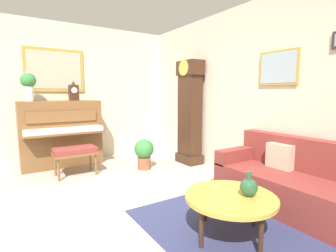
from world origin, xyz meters
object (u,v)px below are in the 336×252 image
object	(u,v)px
coffee_table	(230,198)
piano_bench	(75,152)
grandfather_clock	(190,115)
piano	(61,133)
mantel_clock	(74,92)
couch	(297,184)
green_jug	(249,187)
flower_vase	(28,83)
potted_plant	(144,152)

from	to	relation	value
coffee_table	piano_bench	bearing A→B (deg)	-163.12
grandfather_clock	coffee_table	distance (m)	2.73
piano	mantel_clock	bearing A→B (deg)	89.38
couch	mantel_clock	bearing A→B (deg)	-153.76
green_jug	couch	bearing A→B (deg)	95.33
piano	flower_vase	bearing A→B (deg)	-89.72
piano	coffee_table	size ratio (longest dim) A/B	1.64
green_jug	potted_plant	bearing A→B (deg)	175.78
couch	coffee_table	size ratio (longest dim) A/B	2.16
coffee_table	potted_plant	distance (m)	2.47
piano_bench	potted_plant	world-z (taller)	potted_plant
piano	piano_bench	size ratio (longest dim) A/B	2.06
green_jug	potted_plant	xyz separation A→B (m)	(-2.55, 0.19, -0.18)
couch	mantel_clock	distance (m)	4.12
flower_vase	coffee_table	bearing A→B (deg)	21.62
piano_bench	mantel_clock	xyz separation A→B (m)	(-0.80, 0.20, 1.02)
grandfather_clock	green_jug	bearing A→B (deg)	-25.34
mantel_clock	couch	bearing A→B (deg)	26.24
couch	flower_vase	world-z (taller)	flower_vase
grandfather_clock	piano	bearing A→B (deg)	-118.89
couch	piano	bearing A→B (deg)	-150.37
mantel_clock	potted_plant	distance (m)	1.83
piano	couch	size ratio (longest dim) A/B	0.76
potted_plant	coffee_table	bearing A→B (deg)	-7.51
piano_bench	green_jug	world-z (taller)	green_jug
grandfather_clock	green_jug	world-z (taller)	grandfather_clock
piano_bench	couch	bearing A→B (deg)	35.28
piano_bench	coffee_table	size ratio (longest dim) A/B	0.80
mantel_clock	potted_plant	size ratio (longest dim) A/B	0.68
coffee_table	green_jug	distance (m)	0.20
piano	mantel_clock	distance (m)	0.84
couch	potted_plant	size ratio (longest dim) A/B	3.39
coffee_table	potted_plant	xyz separation A→B (m)	(-2.44, 0.32, -0.06)
grandfather_clock	mantel_clock	world-z (taller)	grandfather_clock
mantel_clock	green_jug	xyz separation A→B (m)	(3.65, 0.77, -0.92)
grandfather_clock	potted_plant	size ratio (longest dim) A/B	3.62
couch	coffee_table	distance (m)	1.12
potted_plant	flower_vase	bearing A→B (deg)	-122.54
flower_vase	potted_plant	distance (m)	2.40
mantel_clock	green_jug	bearing A→B (deg)	11.93
green_jug	flower_vase	bearing A→B (deg)	-157.10
coffee_table	flower_vase	size ratio (longest dim) A/B	1.52
piano	green_jug	world-z (taller)	piano
coffee_table	green_jug	size ratio (longest dim) A/B	3.67
mantel_clock	grandfather_clock	bearing A→B (deg)	57.87
mantel_clock	piano	bearing A→B (deg)	-90.62
coffee_table	potted_plant	world-z (taller)	potted_plant
couch	green_jug	xyz separation A→B (m)	(0.09, -0.98, 0.19)
coffee_table	mantel_clock	xyz separation A→B (m)	(-3.55, -0.64, 1.04)
grandfather_clock	potted_plant	distance (m)	1.17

